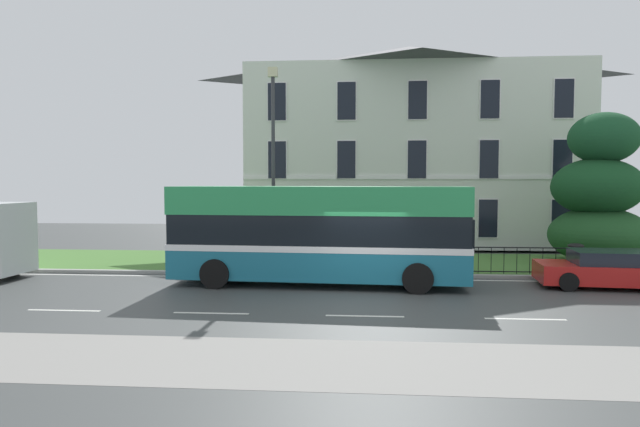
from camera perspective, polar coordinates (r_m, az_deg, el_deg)
The scene contains 8 objects.
ground_plane at distance 17.31m, azimuth 4.61°, elevation -8.20°, with size 60.00×56.00×0.18m.
georgian_townhouse at distance 32.08m, azimuth 9.13°, elevation 7.13°, with size 17.31×9.94×10.91m.
iron_verge_railing at distance 20.56m, azimuth 11.64°, elevation -4.62°, with size 15.84×0.04×0.97m.
evergreen_tree at distance 25.19m, azimuth 26.77°, elevation 1.32°, with size 3.91×3.91×6.13m.
single_decker_bus at distance 18.48m, azimuth -0.05°, elevation -2.01°, with size 9.88×3.14×3.27m.
parked_hatchback_00 at distance 20.26m, azimuth 27.44°, elevation -5.12°, with size 4.31×2.20×1.20m.
street_lamp_post at distance 21.45m, azimuth -4.84°, elevation 6.02°, with size 0.36×0.24×7.66m.
litter_bin at distance 22.15m, azimuth 24.80°, elevation -4.18°, with size 0.57×0.57×1.08m.
Camera 1 is at (-0.05, -15.80, 3.43)m, focal length 31.11 mm.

